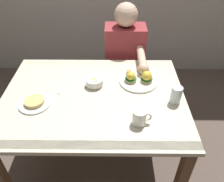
{
  "coord_description": "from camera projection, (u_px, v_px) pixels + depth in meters",
  "views": [
    {
      "loc": [
        0.13,
        -1.15,
        1.71
      ],
      "look_at": [
        0.12,
        0.0,
        0.78
      ],
      "focal_mm": 36.71,
      "sensor_mm": 36.0,
      "label": 1
    }
  ],
  "objects": [
    {
      "name": "fork",
      "position": [
        62.0,
        88.0,
        1.57
      ],
      "size": [
        0.04,
        0.16,
        0.0
      ],
      "color": "silver",
      "rests_on": "dining_table"
    },
    {
      "name": "fruit_bowl",
      "position": [
        95.0,
        82.0,
        1.57
      ],
      "size": [
        0.12,
        0.12,
        0.06
      ],
      "color": "white",
      "rests_on": "dining_table"
    },
    {
      "name": "water_glass_near",
      "position": [
        176.0,
        96.0,
        1.43
      ],
      "size": [
        0.07,
        0.07,
        0.11
      ],
      "color": "silver",
      "rests_on": "dining_table"
    },
    {
      "name": "dining_table",
      "position": [
        94.0,
        107.0,
        1.57
      ],
      "size": [
        1.2,
        0.9,
        0.74
      ],
      "color": "beige",
      "rests_on": "ground_plane"
    },
    {
      "name": "coffee_mug",
      "position": [
        140.0,
        117.0,
        1.28
      ],
      "size": [
        0.11,
        0.08,
        0.09
      ],
      "color": "white",
      "rests_on": "dining_table"
    },
    {
      "name": "side_plate",
      "position": [
        35.0,
        103.0,
        1.43
      ],
      "size": [
        0.2,
        0.2,
        0.04
      ],
      "color": "white",
      "rests_on": "dining_table"
    },
    {
      "name": "ground_plane",
      "position": [
        98.0,
        161.0,
        1.97
      ],
      "size": [
        6.0,
        6.0,
        0.0
      ],
      "primitive_type": "plane",
      "color": "brown"
    },
    {
      "name": "eggs_benedict_plate",
      "position": [
        139.0,
        79.0,
        1.61
      ],
      "size": [
        0.27,
        0.27,
        0.09
      ],
      "color": "white",
      "rests_on": "dining_table"
    },
    {
      "name": "diner_person",
      "position": [
        125.0,
        60.0,
        2.03
      ],
      "size": [
        0.34,
        0.54,
        1.14
      ],
      "color": "#33333D",
      "rests_on": "ground_plane"
    }
  ]
}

